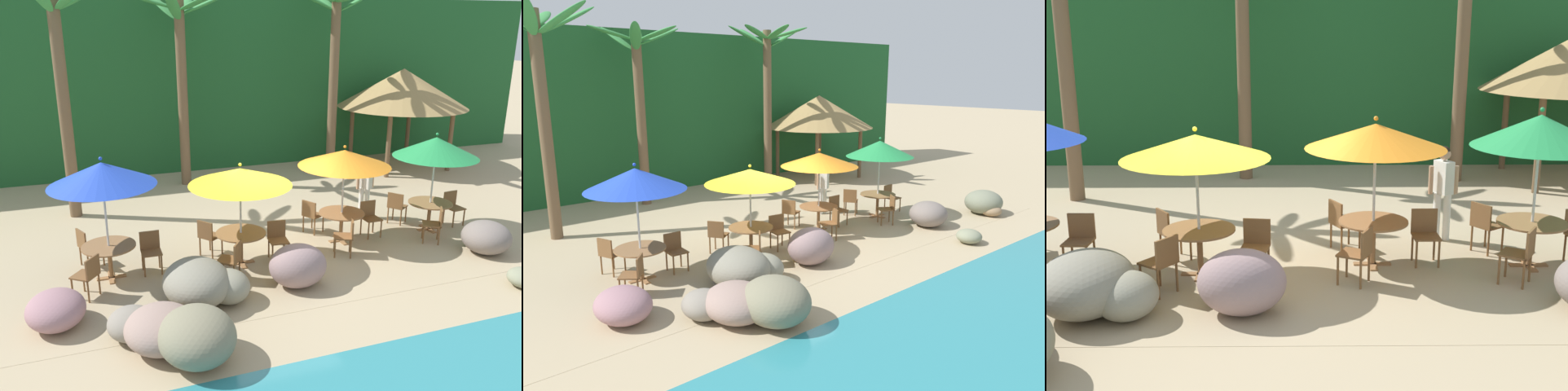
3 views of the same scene
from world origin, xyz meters
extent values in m
plane|color=tan|center=(0.00, 0.00, 0.00)|extent=(120.00, 120.00, 0.00)
cube|color=tan|center=(0.00, 0.00, 0.00)|extent=(18.00, 5.20, 0.01)
cube|color=#1E5628|center=(0.00, 9.00, 3.00)|extent=(28.00, 2.40, 6.00)
ellipsoid|color=gray|center=(-2.24, -1.62, 0.42)|extent=(1.29, 1.53, 0.85)
ellipsoid|color=gray|center=(-1.68, -1.77, 0.31)|extent=(0.84, 0.93, 0.62)
ellipsoid|color=gray|center=(-0.18, -1.64, 0.44)|extent=(1.19, 1.01, 0.88)
cylinder|color=brown|center=(-2.68, -0.23, 0.23)|extent=(0.04, 0.04, 0.45)
cylinder|color=brown|center=(-3.04, -0.22, 0.23)|extent=(0.04, 0.04, 0.45)
cylinder|color=brown|center=(-2.67, 0.13, 0.23)|extent=(0.04, 0.04, 0.45)
cylinder|color=brown|center=(-3.03, 0.14, 0.23)|extent=(0.04, 0.04, 0.45)
cube|color=brown|center=(-2.86, -0.05, 0.47)|extent=(0.43, 0.43, 0.03)
cube|color=brown|center=(-2.85, 0.15, 0.66)|extent=(0.42, 0.04, 0.42)
cylinder|color=silver|center=(-0.94, -0.27, 1.05)|extent=(0.04, 0.04, 2.11)
cone|color=yellow|center=(-0.94, -0.27, 2.01)|extent=(2.21, 2.21, 0.36)
sphere|color=yellow|center=(-0.94, -0.27, 2.27)|extent=(0.07, 0.07, 0.07)
cube|color=olive|center=(-0.94, -0.27, 0.01)|extent=(0.60, 0.12, 0.03)
cube|color=olive|center=(-0.94, -0.27, 0.01)|extent=(0.12, 0.60, 0.03)
cylinder|color=olive|center=(-0.94, -0.27, 0.37)|extent=(0.09, 0.09, 0.71)
cylinder|color=olive|center=(-0.94, -0.27, 0.72)|extent=(1.10, 1.10, 0.03)
cylinder|color=brown|center=(0.06, -0.57, 0.23)|extent=(0.04, 0.04, 0.45)
cylinder|color=brown|center=(-0.29, -0.53, 0.23)|extent=(0.04, 0.04, 0.45)
cylinder|color=brown|center=(0.11, -0.22, 0.23)|extent=(0.04, 0.04, 0.45)
cylinder|color=brown|center=(-0.25, -0.17, 0.23)|extent=(0.04, 0.04, 0.45)
cube|color=brown|center=(-0.09, -0.37, 0.47)|extent=(0.47, 0.47, 0.03)
cube|color=brown|center=(-0.07, -0.17, 0.66)|extent=(0.42, 0.09, 0.42)
cylinder|color=brown|center=(-1.40, 0.67, 0.23)|extent=(0.04, 0.04, 0.45)
cylinder|color=brown|center=(-1.19, 0.38, 0.23)|extent=(0.04, 0.04, 0.45)
cylinder|color=brown|center=(-1.69, 0.45, 0.23)|extent=(0.04, 0.04, 0.45)
cylinder|color=brown|center=(-1.48, 0.17, 0.23)|extent=(0.04, 0.04, 0.45)
cube|color=brown|center=(-1.44, 0.42, 0.47)|extent=(0.59, 0.59, 0.03)
cube|color=brown|center=(-1.60, 0.30, 0.66)|extent=(0.28, 0.36, 0.42)
cylinder|color=brown|center=(-1.68, -1.00, 0.23)|extent=(0.04, 0.04, 0.45)
cylinder|color=brown|center=(-1.47, -0.71, 0.23)|extent=(0.04, 0.04, 0.45)
cylinder|color=brown|center=(-1.39, -1.21, 0.23)|extent=(0.04, 0.04, 0.45)
cylinder|color=brown|center=(-1.18, -0.92, 0.23)|extent=(0.04, 0.04, 0.45)
cube|color=brown|center=(-1.43, -0.96, 0.47)|extent=(0.59, 0.59, 0.03)
cube|color=brown|center=(-1.27, -1.08, 0.66)|extent=(0.27, 0.36, 0.42)
cylinder|color=silver|center=(1.75, 0.14, 1.09)|extent=(0.04, 0.04, 2.19)
cone|color=orange|center=(1.75, 0.14, 2.09)|extent=(2.18, 2.18, 0.38)
sphere|color=orange|center=(1.75, 0.14, 2.36)|extent=(0.07, 0.07, 0.07)
cube|color=olive|center=(1.75, 0.14, 0.01)|extent=(0.60, 0.12, 0.03)
cube|color=olive|center=(1.75, 0.14, 0.01)|extent=(0.12, 0.60, 0.03)
cylinder|color=olive|center=(1.75, 0.14, 0.37)|extent=(0.09, 0.09, 0.71)
cylinder|color=olive|center=(1.75, 0.14, 0.72)|extent=(1.10, 1.10, 0.03)
cylinder|color=brown|center=(2.78, -0.02, 0.23)|extent=(0.04, 0.04, 0.45)
cylinder|color=brown|center=(2.42, -0.03, 0.23)|extent=(0.04, 0.04, 0.45)
cylinder|color=brown|center=(2.77, 0.34, 0.23)|extent=(0.04, 0.04, 0.45)
cylinder|color=brown|center=(2.42, 0.33, 0.23)|extent=(0.04, 0.04, 0.45)
cube|color=brown|center=(2.60, 0.16, 0.47)|extent=(0.43, 0.43, 0.03)
cube|color=brown|center=(2.59, 0.36, 0.66)|extent=(0.42, 0.04, 0.42)
cylinder|color=brown|center=(1.44, 1.14, 0.23)|extent=(0.04, 0.04, 0.45)
cylinder|color=brown|center=(1.60, 0.82, 0.23)|extent=(0.04, 0.04, 0.45)
cylinder|color=brown|center=(1.12, 0.98, 0.23)|extent=(0.04, 0.04, 0.45)
cylinder|color=brown|center=(1.29, 0.66, 0.23)|extent=(0.04, 0.04, 0.45)
cube|color=brown|center=(1.36, 0.90, 0.47)|extent=(0.56, 0.56, 0.03)
cube|color=brown|center=(1.19, 0.81, 0.66)|extent=(0.22, 0.39, 0.42)
cylinder|color=brown|center=(1.15, -0.71, 0.23)|extent=(0.04, 0.04, 0.45)
cylinder|color=brown|center=(1.30, -0.39, 0.23)|extent=(0.04, 0.04, 0.45)
cylinder|color=brown|center=(1.47, -0.87, 0.23)|extent=(0.04, 0.04, 0.45)
cylinder|color=brown|center=(1.62, -0.54, 0.23)|extent=(0.04, 0.04, 0.45)
cube|color=brown|center=(1.38, -0.63, 0.47)|extent=(0.56, 0.56, 0.03)
cube|color=brown|center=(1.56, -0.71, 0.66)|extent=(0.21, 0.39, 0.42)
cylinder|color=silver|center=(4.24, 0.05, 1.14)|extent=(0.04, 0.04, 2.28)
cone|color=#238E47|center=(4.24, 0.05, 2.18)|extent=(2.09, 2.09, 0.49)
sphere|color=#238E47|center=(4.24, 0.05, 2.50)|extent=(0.07, 0.07, 0.07)
cube|color=olive|center=(4.24, 0.05, 0.01)|extent=(0.60, 0.12, 0.03)
cube|color=olive|center=(4.24, 0.05, 0.01)|extent=(0.12, 0.60, 0.03)
cylinder|color=olive|center=(4.24, 0.05, 0.37)|extent=(0.09, 0.09, 0.71)
cylinder|color=olive|center=(4.24, 0.05, 0.72)|extent=(1.10, 1.10, 0.03)
cylinder|color=brown|center=(4.89, 0.29, 0.23)|extent=(0.04, 0.04, 0.45)
cylinder|color=brown|center=(3.80, 1.00, 0.23)|extent=(0.04, 0.04, 0.45)
cylinder|color=brown|center=(4.00, 0.71, 0.23)|extent=(0.04, 0.04, 0.45)
cylinder|color=brown|center=(3.50, 0.80, 0.23)|extent=(0.04, 0.04, 0.45)
cylinder|color=brown|center=(3.71, 0.50, 0.23)|extent=(0.04, 0.04, 0.45)
cube|color=brown|center=(3.75, 0.75, 0.47)|extent=(0.58, 0.58, 0.03)
cube|color=brown|center=(3.59, 0.64, 0.66)|extent=(0.27, 0.37, 0.42)
cylinder|color=brown|center=(3.53, -0.71, 0.23)|extent=(0.04, 0.04, 0.45)
cylinder|color=brown|center=(3.72, -0.41, 0.23)|extent=(0.04, 0.04, 0.45)
cylinder|color=brown|center=(3.82, -0.90, 0.23)|extent=(0.04, 0.04, 0.45)
cylinder|color=brown|center=(4.02, -0.61, 0.23)|extent=(0.04, 0.04, 0.45)
cube|color=brown|center=(3.77, -0.66, 0.47)|extent=(0.58, 0.58, 0.03)
cube|color=brown|center=(3.94, -0.77, 0.66)|extent=(0.26, 0.37, 0.42)
cylinder|color=brown|center=(-4.30, 4.23, 3.01)|extent=(0.32, 0.32, 6.02)
cylinder|color=brown|center=(-0.76, 6.26, 2.92)|extent=(0.32, 0.32, 5.84)
cylinder|color=brown|center=(4.42, 5.97, 3.04)|extent=(0.32, 0.32, 6.09)
cylinder|color=brown|center=(5.97, 7.28, 1.10)|extent=(0.16, 0.16, 2.20)
cylinder|color=brown|center=(5.97, 4.72, 1.10)|extent=(0.16, 0.16, 2.20)
cylinder|color=white|center=(3.01, 1.39, 0.43)|extent=(0.13, 0.13, 0.86)
cylinder|color=white|center=(3.19, 1.39, 0.43)|extent=(0.13, 0.13, 0.86)
cube|color=silver|center=(3.10, 1.39, 1.15)|extent=(0.33, 0.39, 0.58)
cylinder|color=tan|center=(2.88, 1.39, 1.10)|extent=(0.08, 0.08, 0.50)
cylinder|color=tan|center=(3.32, 1.39, 1.10)|extent=(0.08, 0.08, 0.50)
sphere|color=tan|center=(3.10, 1.39, 1.56)|extent=(0.21, 0.21, 0.21)
sphere|color=black|center=(3.10, 1.39, 1.61)|extent=(0.18, 0.18, 0.18)
camera|label=1|loc=(-4.15, -10.46, 5.03)|focal=36.37mm
camera|label=2|loc=(-7.76, -9.85, 4.35)|focal=34.22mm
camera|label=3|loc=(0.60, -9.74, 3.75)|focal=45.16mm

